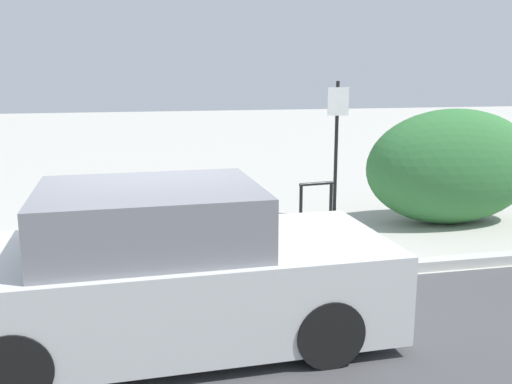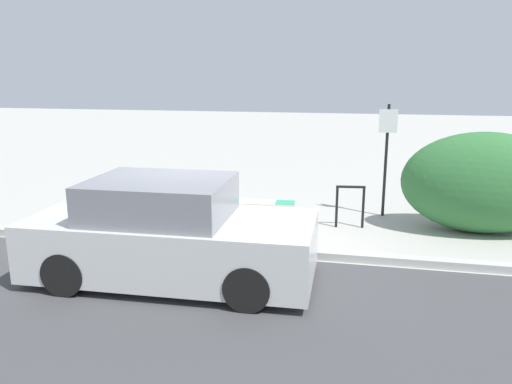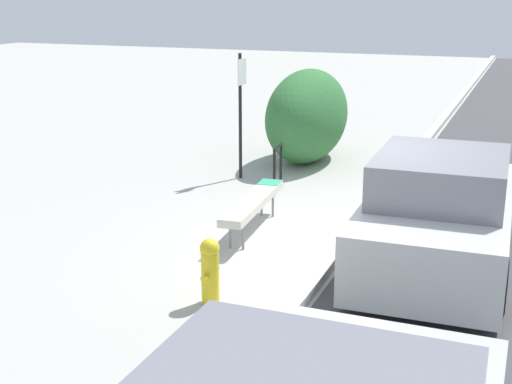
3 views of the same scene
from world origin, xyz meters
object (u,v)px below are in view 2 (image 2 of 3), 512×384
at_px(sign_post, 386,150).
at_px(parked_car_near, 170,235).
at_px(bench, 239,204).
at_px(fire_hydrant, 109,205).
at_px(bike_rack, 350,202).

height_order(sign_post, parked_car_near, sign_post).
relative_size(bench, fire_hydrant, 2.85).
relative_size(sign_post, parked_car_near, 0.57).
xyz_separation_m(sign_post, parked_car_near, (-3.10, -4.00, -0.72)).
distance_m(sign_post, parked_car_near, 5.11).
bearing_deg(sign_post, bike_rack, -124.46).
xyz_separation_m(bench, bike_rack, (2.10, 0.38, 0.06)).
bearing_deg(sign_post, bench, -154.06).
bearing_deg(parked_car_near, bench, 81.27).
relative_size(fire_hydrant, parked_car_near, 0.19).
height_order(fire_hydrant, parked_car_near, parked_car_near).
xyz_separation_m(bike_rack, fire_hydrant, (-4.57, -0.85, -0.09)).
height_order(bench, parked_car_near, parked_car_near).
distance_m(bench, parked_car_near, 2.69).
height_order(sign_post, fire_hydrant, sign_post).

